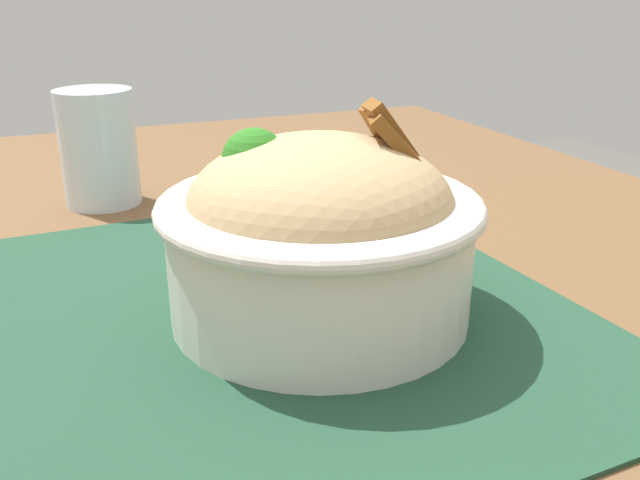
{
  "coord_description": "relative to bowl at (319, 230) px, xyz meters",
  "views": [
    {
      "loc": [
        -0.38,
        0.11,
        0.96
      ],
      "look_at": [
        -0.02,
        -0.04,
        0.8
      ],
      "focal_mm": 38.62,
      "sensor_mm": 36.0,
      "label": 1
    }
  ],
  "objects": [
    {
      "name": "table",
      "position": [
        0.02,
        0.04,
        -0.12
      ],
      "size": [
        1.27,
        0.97,
        0.75
      ],
      "color": "brown",
      "rests_on": "ground_plane"
    },
    {
      "name": "placemat",
      "position": [
        0.03,
        0.02,
        -0.06
      ],
      "size": [
        0.43,
        0.37,
        0.0
      ],
      "primitive_type": "cube",
      "rotation": [
        0.0,
        0.0,
        0.05
      ],
      "color": "#1E422D",
      "rests_on": "table"
    },
    {
      "name": "bowl",
      "position": [
        0.0,
        0.0,
        0.0
      ],
      "size": [
        0.22,
        0.22,
        0.13
      ],
      "color": "silver",
      "rests_on": "placemat"
    },
    {
      "name": "fork",
      "position": [
        0.11,
        0.01,
        -0.05
      ],
      "size": [
        0.03,
        0.14,
        0.0
      ],
      "color": "silver",
      "rests_on": "placemat"
    },
    {
      "name": "drinking_glass",
      "position": [
        0.3,
        0.1,
        -0.01
      ],
      "size": [
        0.07,
        0.07,
        0.11
      ],
      "color": "silver",
      "rests_on": "table"
    }
  ]
}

